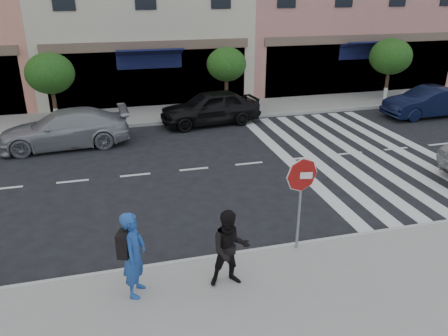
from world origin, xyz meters
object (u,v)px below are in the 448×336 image
(photographer, at_px, (134,254))
(car_far_mid, at_px, (210,107))
(walker, at_px, (230,249))
(car_far_right, at_px, (428,102))
(car_far_left, at_px, (64,129))
(stop_sign, at_px, (301,183))

(photographer, bearing_deg, car_far_mid, 0.68)
(walker, bearing_deg, photographer, 177.76)
(car_far_right, bearing_deg, photographer, -56.84)
(car_far_mid, xyz_separation_m, car_far_right, (10.38, -1.50, -0.06))
(car_far_left, bearing_deg, car_far_right, 87.01)
(car_far_left, height_order, car_far_mid, car_far_mid)
(walker, bearing_deg, car_far_mid, 82.30)
(stop_sign, relative_size, car_far_mid, 0.51)
(photographer, relative_size, car_far_left, 0.37)
(photographer, xyz_separation_m, walker, (1.88, -0.19, -0.07))
(photographer, relative_size, walker, 1.08)
(walker, distance_m, car_far_mid, 11.86)
(stop_sign, xyz_separation_m, car_far_right, (10.81, 9.27, -1.12))
(car_far_mid, bearing_deg, stop_sign, -9.09)
(stop_sign, distance_m, photographer, 3.89)
(photographer, xyz_separation_m, car_far_mid, (4.19, 11.44, -0.29))
(stop_sign, height_order, car_far_right, stop_sign)
(stop_sign, bearing_deg, car_far_left, 133.80)
(photographer, xyz_separation_m, car_far_right, (14.57, 9.94, -0.35))
(walker, bearing_deg, stop_sign, 28.24)
(walker, height_order, car_far_right, walker)
(stop_sign, relative_size, photographer, 1.26)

